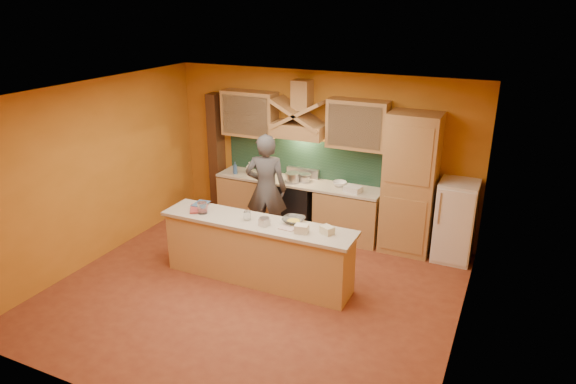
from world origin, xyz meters
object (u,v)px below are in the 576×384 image
at_px(stove, 298,206).
at_px(fridge, 455,221).
at_px(mixing_bowl, 294,220).
at_px(person, 266,189).
at_px(kitchen_scale, 264,222).

relative_size(stove, fridge, 0.69).
xyz_separation_m(stove, mixing_bowl, (0.70, -1.73, 0.53)).
bearing_deg(fridge, stove, 180.00).
height_order(stove, person, person).
xyz_separation_m(fridge, mixing_bowl, (-2.00, -1.73, 0.33)).
bearing_deg(stove, person, -112.97).
relative_size(fridge, kitchen_scale, 10.50).
bearing_deg(person, stove, -130.46).
relative_size(kitchen_scale, mixing_bowl, 0.39).
distance_m(fridge, person, 3.07).
distance_m(fridge, kitchen_scale, 3.08).
xyz_separation_m(stove, person, (-0.28, -0.67, 0.49)).
height_order(stove, kitchen_scale, kitchen_scale).
bearing_deg(person, kitchen_scale, 98.70).
relative_size(fridge, person, 0.69).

